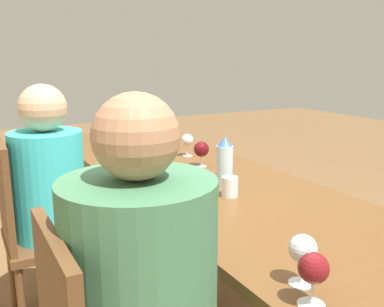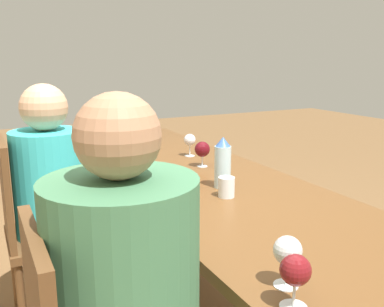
{
  "view_description": "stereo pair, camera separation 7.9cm",
  "coord_description": "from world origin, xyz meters",
  "px_view_note": "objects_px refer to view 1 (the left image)",
  "views": [
    {
      "loc": [
        -1.68,
        1.02,
        1.35
      ],
      "look_at": [
        0.16,
        0.0,
        0.87
      ],
      "focal_mm": 40.0,
      "sensor_mm": 36.0,
      "label": 1
    },
    {
      "loc": [
        -1.72,
        0.95,
        1.35
      ],
      "look_at": [
        0.16,
        0.0,
        0.87
      ],
      "focal_mm": 40.0,
      "sensor_mm": 36.0,
      "label": 2
    }
  ],
  "objects_px": {
    "water_bottle": "(225,163)",
    "wine_glass_3": "(166,172)",
    "wine_glass_2": "(313,269)",
    "chair_far": "(36,229)",
    "wine_glass_1": "(187,140)",
    "vase": "(114,116)",
    "water_tumbler": "(230,187)",
    "wine_glass_4": "(201,149)",
    "wine_glass_0": "(303,250)",
    "person_far": "(53,199)"
  },
  "relations": [
    {
      "from": "water_bottle",
      "to": "wine_glass_4",
      "type": "relative_size",
      "value": 1.69
    },
    {
      "from": "wine_glass_0",
      "to": "chair_far",
      "type": "xyz_separation_m",
      "value": [
        1.34,
        0.46,
        -0.34
      ]
    },
    {
      "from": "water_bottle",
      "to": "wine_glass_4",
      "type": "xyz_separation_m",
      "value": [
        0.37,
        -0.09,
        -0.02
      ]
    },
    {
      "from": "vase",
      "to": "wine_glass_2",
      "type": "xyz_separation_m",
      "value": [
        -2.36,
        0.31,
        -0.06
      ]
    },
    {
      "from": "vase",
      "to": "wine_glass_0",
      "type": "height_order",
      "value": "vase"
    },
    {
      "from": "wine_glass_2",
      "to": "water_tumbler",
      "type": "bearing_deg",
      "value": -20.09
    },
    {
      "from": "water_bottle",
      "to": "wine_glass_1",
      "type": "bearing_deg",
      "value": -13.02
    },
    {
      "from": "chair_far",
      "to": "person_far",
      "type": "distance_m",
      "value": 0.17
    },
    {
      "from": "wine_glass_1",
      "to": "chair_far",
      "type": "relative_size",
      "value": 0.14
    },
    {
      "from": "vase",
      "to": "wine_glass_2",
      "type": "bearing_deg",
      "value": 172.4
    },
    {
      "from": "vase",
      "to": "wine_glass_3",
      "type": "relative_size",
      "value": 2.07
    },
    {
      "from": "wine_glass_1",
      "to": "wine_glass_2",
      "type": "distance_m",
      "value": 1.59
    },
    {
      "from": "wine_glass_0",
      "to": "wine_glass_2",
      "type": "bearing_deg",
      "value": 151.4
    },
    {
      "from": "water_bottle",
      "to": "wine_glass_2",
      "type": "distance_m",
      "value": 0.96
    },
    {
      "from": "wine_glass_3",
      "to": "chair_far",
      "type": "relative_size",
      "value": 0.14
    },
    {
      "from": "water_bottle",
      "to": "chair_far",
      "type": "distance_m",
      "value": 0.99
    },
    {
      "from": "water_bottle",
      "to": "wine_glass_1",
      "type": "height_order",
      "value": "water_bottle"
    },
    {
      "from": "chair_far",
      "to": "person_far",
      "type": "xyz_separation_m",
      "value": [
        0.0,
        -0.09,
        0.14
      ]
    },
    {
      "from": "wine_glass_1",
      "to": "vase",
      "type": "bearing_deg",
      "value": 11.16
    },
    {
      "from": "water_bottle",
      "to": "wine_glass_0",
      "type": "height_order",
      "value": "water_bottle"
    },
    {
      "from": "water_bottle",
      "to": "wine_glass_2",
      "type": "xyz_separation_m",
      "value": [
        -0.9,
        0.34,
        -0.02
      ]
    },
    {
      "from": "water_tumbler",
      "to": "wine_glass_4",
      "type": "xyz_separation_m",
      "value": [
        0.49,
        -0.15,
        0.05
      ]
    },
    {
      "from": "wine_glass_3",
      "to": "person_far",
      "type": "height_order",
      "value": "person_far"
    },
    {
      "from": "water_tumbler",
      "to": "vase",
      "type": "height_order",
      "value": "vase"
    },
    {
      "from": "wine_glass_4",
      "to": "person_far",
      "type": "xyz_separation_m",
      "value": [
        0.16,
        0.76,
        -0.2
      ]
    },
    {
      "from": "water_tumbler",
      "to": "wine_glass_3",
      "type": "xyz_separation_m",
      "value": [
        0.15,
        0.23,
        0.06
      ]
    },
    {
      "from": "water_bottle",
      "to": "wine_glass_3",
      "type": "xyz_separation_m",
      "value": [
        0.02,
        0.28,
        -0.01
      ]
    },
    {
      "from": "wine_glass_2",
      "to": "person_far",
      "type": "height_order",
      "value": "person_far"
    },
    {
      "from": "water_tumbler",
      "to": "wine_glass_2",
      "type": "relative_size",
      "value": 0.64
    },
    {
      "from": "water_tumbler",
      "to": "person_far",
      "type": "relative_size",
      "value": 0.07
    },
    {
      "from": "water_tumbler",
      "to": "vase",
      "type": "distance_m",
      "value": 1.59
    },
    {
      "from": "wine_glass_0",
      "to": "wine_glass_1",
      "type": "bearing_deg",
      "value": -16.82
    },
    {
      "from": "wine_glass_1",
      "to": "chair_far",
      "type": "height_order",
      "value": "chair_far"
    },
    {
      "from": "wine_glass_3",
      "to": "chair_far",
      "type": "height_order",
      "value": "chair_far"
    },
    {
      "from": "chair_far",
      "to": "wine_glass_1",
      "type": "bearing_deg",
      "value": -83.94
    },
    {
      "from": "wine_glass_1",
      "to": "wine_glass_4",
      "type": "distance_m",
      "value": 0.26
    },
    {
      "from": "water_bottle",
      "to": "wine_glass_1",
      "type": "xyz_separation_m",
      "value": [
        0.62,
        -0.14,
        -0.02
      ]
    },
    {
      "from": "vase",
      "to": "wine_glass_3",
      "type": "bearing_deg",
      "value": 169.82
    },
    {
      "from": "wine_glass_2",
      "to": "wine_glass_3",
      "type": "relative_size",
      "value": 0.97
    },
    {
      "from": "wine_glass_4",
      "to": "chair_far",
      "type": "bearing_deg",
      "value": 79.45
    },
    {
      "from": "chair_far",
      "to": "water_bottle",
      "type": "bearing_deg",
      "value": -125.1
    },
    {
      "from": "wine_glass_3",
      "to": "chair_far",
      "type": "bearing_deg",
      "value": 42.92
    },
    {
      "from": "wine_glass_3",
      "to": "water_tumbler",
      "type": "bearing_deg",
      "value": -122.75
    },
    {
      "from": "person_far",
      "to": "wine_glass_0",
      "type": "bearing_deg",
      "value": -164.42
    },
    {
      "from": "wine_glass_4",
      "to": "wine_glass_1",
      "type": "bearing_deg",
      "value": -11.26
    },
    {
      "from": "vase",
      "to": "wine_glass_0",
      "type": "relative_size",
      "value": 2.1
    },
    {
      "from": "water_tumbler",
      "to": "person_far",
      "type": "distance_m",
      "value": 0.9
    },
    {
      "from": "wine_glass_2",
      "to": "person_far",
      "type": "bearing_deg",
      "value": 12.89
    },
    {
      "from": "wine_glass_0",
      "to": "person_far",
      "type": "xyz_separation_m",
      "value": [
        1.34,
        0.37,
        -0.2
      ]
    },
    {
      "from": "person_far",
      "to": "wine_glass_1",
      "type": "bearing_deg",
      "value": -83.28
    }
  ]
}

